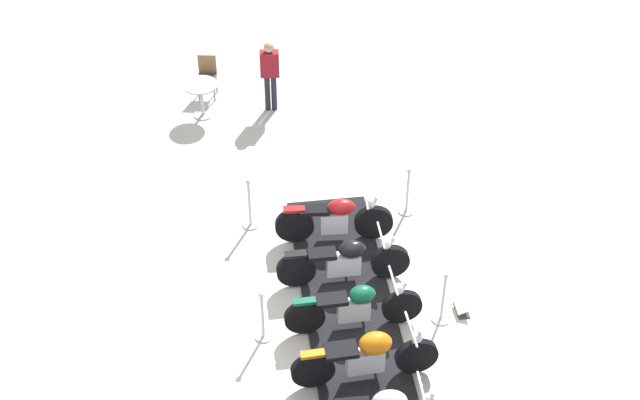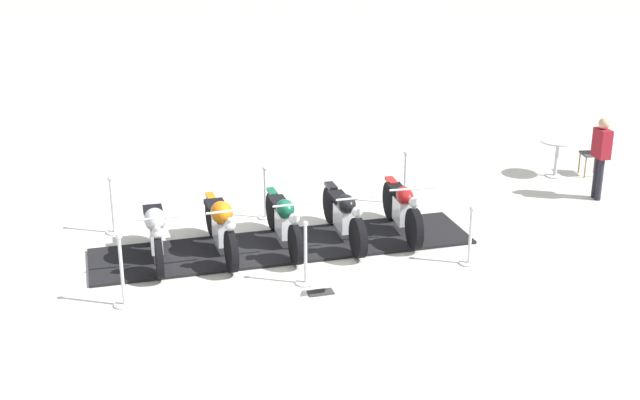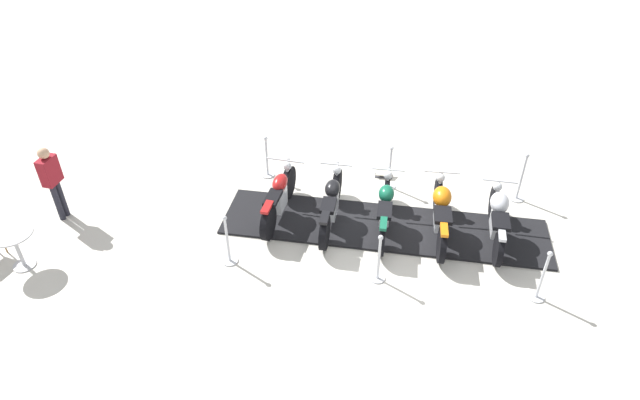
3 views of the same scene
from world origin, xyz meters
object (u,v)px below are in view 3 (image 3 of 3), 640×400
(stanchion_left_mid, at_px, (378,264))
(stanchion_right_front, at_px, (520,184))
(stanchion_right_mid, at_px, (389,174))
(motorcycle_copper, at_px, (441,210))
(bystander_person, at_px, (52,177))
(stanchion_left_front, at_px, (541,282))
(stanchion_right_rear, at_px, (267,163))
(motorcycle_forest, at_px, (385,207))
(cafe_table, at_px, (14,241))
(info_placard, at_px, (384,174))
(stanchion_left_rear, at_px, (228,246))
(motorcycle_maroon, at_px, (279,196))
(motorcycle_chrome, at_px, (497,216))
(motorcycle_black, at_px, (331,202))

(stanchion_left_mid, height_order, stanchion_right_front, stanchion_right_front)
(stanchion_right_mid, bearing_deg, motorcycle_copper, 73.66)
(bystander_person, bearing_deg, stanchion_left_mid, -2.02)
(stanchion_left_front, relative_size, stanchion_right_rear, 1.05)
(stanchion_left_mid, xyz_separation_m, stanchion_right_mid, (-2.34, -1.75, -0.03))
(motorcycle_forest, relative_size, stanchion_right_mid, 1.77)
(motorcycle_forest, xyz_separation_m, cafe_table, (5.66, -3.83, 0.08))
(info_placard, bearing_deg, stanchion_left_rear, -128.28)
(motorcycle_forest, height_order, stanchion_right_mid, stanchion_right_mid)
(stanchion_right_front, xyz_separation_m, cafe_table, (8.46, -5.16, 0.20))
(motorcycle_maroon, height_order, info_placard, motorcycle_maroon)
(motorcycle_copper, bearing_deg, info_placard, 31.23)
(stanchion_right_front, bearing_deg, motorcycle_forest, -25.61)
(motorcycle_chrome, height_order, info_placard, motorcycle_chrome)
(stanchion_right_rear, bearing_deg, motorcycle_maroon, 60.02)
(motorcycle_chrome, bearing_deg, info_placard, 52.82)
(stanchion_right_rear, xyz_separation_m, cafe_table, (5.16, -0.77, 0.25))
(motorcycle_maroon, height_order, stanchion_right_front, stanchion_right_front)
(motorcycle_copper, height_order, cafe_table, motorcycle_copper)
(stanchion_right_front, bearing_deg, stanchion_right_rear, -53.15)
(stanchion_left_front, bearing_deg, motorcycle_black, -74.49)
(stanchion_left_mid, relative_size, stanchion_right_front, 0.89)
(motorcycle_black, distance_m, bystander_person, 5.51)
(bystander_person, bearing_deg, stanchion_left_rear, -6.63)
(motorcycle_black, xyz_separation_m, bystander_person, (3.87, -3.89, 0.49))
(motorcycle_forest, xyz_separation_m, stanchion_right_mid, (-1.15, -0.86, -0.17))
(motorcycle_forest, relative_size, info_placard, 4.28)
(motorcycle_chrome, bearing_deg, stanchion_right_mid, 57.79)
(stanchion_left_rear, relative_size, stanchion_right_rear, 1.06)
(stanchion_right_rear, bearing_deg, stanchion_left_rear, 36.85)
(stanchion_right_mid, height_order, cafe_table, stanchion_right_mid)
(cafe_table, bearing_deg, motorcycle_black, 149.36)
(motorcycle_copper, distance_m, stanchion_left_front, 2.26)
(motorcycle_black, distance_m, stanchion_right_mid, 1.79)
(motorcycle_copper, xyz_separation_m, info_placard, (-0.73, -2.04, -0.49))
(stanchion_right_mid, bearing_deg, motorcycle_forest, 36.83)
(stanchion_right_mid, distance_m, stanchion_left_front, 4.01)
(motorcycle_copper, relative_size, motorcycle_black, 0.96)
(info_placard, relative_size, cafe_table, 0.55)
(motorcycle_copper, relative_size, bystander_person, 1.12)
(stanchion_left_rear, relative_size, stanchion_left_mid, 1.06)
(stanchion_left_front, height_order, stanchion_right_front, stanchion_right_front)
(motorcycle_forest, bearing_deg, stanchion_right_mid, -0.85)
(motorcycle_black, relative_size, motorcycle_maroon, 1.04)
(motorcycle_black, xyz_separation_m, stanchion_left_front, (-1.09, 3.94, -0.12))
(stanchion_left_mid, height_order, stanchion_right_rear, stanchion_left_mid)
(stanchion_right_front, distance_m, bystander_person, 9.52)
(stanchion_right_rear, height_order, info_placard, stanchion_right_rear)
(motorcycle_forest, xyz_separation_m, stanchion_left_mid, (1.19, 0.89, -0.14))
(motorcycle_forest, distance_m, stanchion_right_front, 3.10)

